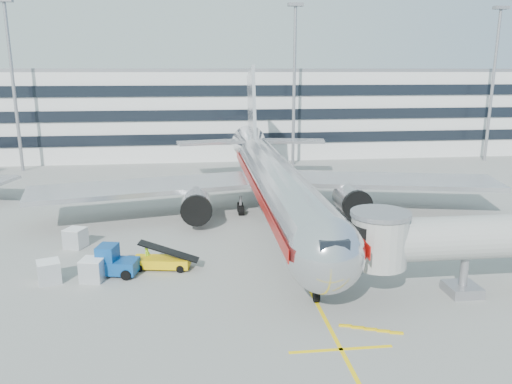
{
  "coord_description": "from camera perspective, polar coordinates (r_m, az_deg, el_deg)",
  "views": [
    {
      "loc": [
        -7.76,
        -38.49,
        15.36
      ],
      "look_at": [
        -2.28,
        7.51,
        4.0
      ],
      "focal_mm": 35.0,
      "sensor_mm": 36.0,
      "label": 1
    }
  ],
  "objects": [
    {
      "name": "cargo_container_front",
      "position": [
        39.62,
        -18.15,
        -8.42
      ],
      "size": [
        1.87,
        1.87,
        1.7
      ],
      "color": "silver",
      "rests_on": "ground"
    },
    {
      "name": "light_mast_centre",
      "position": [
        82.02,
        4.4,
        13.4
      ],
      "size": [
        2.4,
        1.2,
        25.45
      ],
      "color": "gray",
      "rests_on": "ground"
    },
    {
      "name": "belt_loader",
      "position": [
        40.56,
        -10.74,
        -7.76
      ],
      "size": [
        4.8,
        2.36,
        2.25
      ],
      "color": "#DEB209",
      "rests_on": "ground"
    },
    {
      "name": "cargo_container_left",
      "position": [
        40.37,
        -22.59,
        -8.41
      ],
      "size": [
        2.02,
        2.02,
        1.67
      ],
      "color": "silver",
      "rests_on": "ground"
    },
    {
      "name": "jet_bridge",
      "position": [
        38.19,
        25.18,
        -5.08
      ],
      "size": [
        17.8,
        4.5,
        7.0
      ],
      "color": "silver",
      "rests_on": "ground"
    },
    {
      "name": "ramp_worker",
      "position": [
        41.2,
        -12.31,
        -7.24
      ],
      "size": [
        0.61,
        0.7,
        1.61
      ],
      "primitive_type": "imported",
      "rotation": [
        0.0,
        0.0,
        1.09
      ],
      "color": "#B5FF1A",
      "rests_on": "ground"
    },
    {
      "name": "stop_bar",
      "position": [
        29.93,
        9.68,
        -17.31
      ],
      "size": [
        6.0,
        0.25,
        0.01
      ],
      "primitive_type": "cube",
      "color": "yellow",
      "rests_on": "ground"
    },
    {
      "name": "terminal",
      "position": [
        97.04,
        -2.22,
        9.3
      ],
      "size": [
        150.0,
        24.25,
        15.6
      ],
      "color": "silver",
      "rests_on": "ground"
    },
    {
      "name": "ground",
      "position": [
        42.16,
        4.32,
        -7.63
      ],
      "size": [
        180.0,
        180.0,
        0.0
      ],
      "primitive_type": "plane",
      "color": "gray",
      "rests_on": "ground"
    },
    {
      "name": "main_jet",
      "position": [
        52.01,
        1.94,
        1.42
      ],
      "size": [
        50.95,
        48.7,
        16.06
      ],
      "color": "silver",
      "rests_on": "ground"
    },
    {
      "name": "lead_in_line",
      "position": [
        51.45,
        2.2,
        -3.6
      ],
      "size": [
        0.25,
        70.0,
        0.01
      ],
      "primitive_type": "cube",
      "color": "yellow",
      "rests_on": "ground"
    },
    {
      "name": "cargo_container_right",
      "position": [
        47.21,
        -19.93,
        -4.95
      ],
      "size": [
        2.1,
        2.1,
        1.73
      ],
      "color": "silver",
      "rests_on": "ground"
    },
    {
      "name": "light_mast_east",
      "position": [
        94.63,
        25.55,
        12.18
      ],
      "size": [
        2.4,
        1.2,
        25.45
      ],
      "color": "gray",
      "rests_on": "ground"
    },
    {
      "name": "baggage_tug",
      "position": [
        40.09,
        -15.93,
        -7.71
      ],
      "size": [
        3.48,
        2.6,
        2.38
      ],
      "color": "navy",
      "rests_on": "ground"
    },
    {
      "name": "light_mast_west",
      "position": [
        84.98,
        -26.11,
        12.09
      ],
      "size": [
        2.4,
        1.2,
        25.45
      ],
      "color": "gray",
      "rests_on": "ground"
    }
  ]
}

